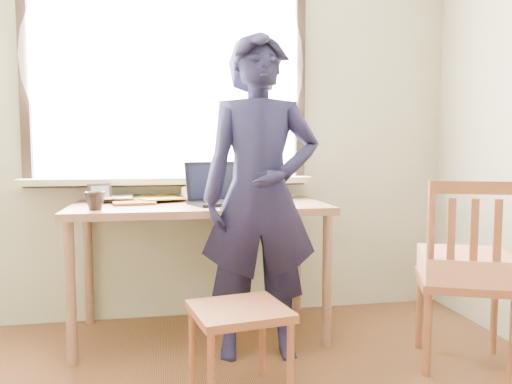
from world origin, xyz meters
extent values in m
cube|color=#C0BB9A|center=(0.00, 2.00, 1.30)|extent=(3.50, 0.02, 2.60)
cube|color=white|center=(-0.20, 1.99, 1.60)|extent=(1.70, 0.01, 1.30)
cube|color=black|center=(-0.20, 1.97, 0.92)|extent=(1.82, 0.06, 0.06)
cube|color=black|center=(-1.08, 1.97, 1.60)|extent=(0.06, 0.06, 1.30)
cube|color=black|center=(0.68, 1.97, 1.60)|extent=(0.06, 0.06, 1.30)
cube|color=#C0BB9A|center=(-0.20, 1.90, 0.93)|extent=(1.85, 0.20, 0.04)
cube|color=white|center=(-0.20, 1.91, 1.70)|extent=(1.95, 0.02, 1.65)
cube|color=#875D43|center=(-0.03, 1.63, 0.78)|extent=(1.51, 0.75, 0.04)
cylinder|color=#875D43|center=(-0.73, 1.31, 0.38)|extent=(0.05, 0.05, 0.76)
cylinder|color=#875D43|center=(-0.73, 1.95, 0.38)|extent=(0.05, 0.05, 0.76)
cylinder|color=#875D43|center=(0.67, 1.31, 0.38)|extent=(0.05, 0.05, 0.76)
cylinder|color=#875D43|center=(0.67, 1.95, 0.38)|extent=(0.05, 0.05, 0.76)
cube|color=black|center=(0.10, 1.55, 0.82)|extent=(0.43, 0.36, 0.02)
cube|color=black|center=(0.06, 1.67, 0.94)|extent=(0.37, 0.19, 0.24)
cube|color=black|center=(0.06, 1.67, 0.94)|extent=(0.32, 0.15, 0.20)
cube|color=black|center=(0.10, 1.54, 0.82)|extent=(0.35, 0.24, 0.00)
imported|color=white|center=(-0.08, 1.81, 0.85)|extent=(0.16, 0.16, 0.09)
imported|color=black|center=(-0.61, 1.40, 0.86)|extent=(0.15, 0.15, 0.10)
ellipsoid|color=black|center=(0.45, 1.53, 0.82)|extent=(0.09, 0.06, 0.03)
cube|color=white|center=(-0.01, 1.89, 0.81)|extent=(0.38, 0.37, 0.02)
cube|color=gold|center=(-0.42, 1.70, 0.82)|extent=(0.27, 0.26, 0.01)
cube|color=#366EB1|center=(-0.33, 1.89, 0.82)|extent=(0.33, 0.33, 0.02)
cube|color=#366EB1|center=(-0.09, 1.73, 0.83)|extent=(0.31, 0.35, 0.02)
cube|color=#366EB1|center=(-0.04, 1.77, 0.83)|extent=(0.32, 0.31, 0.02)
cube|color=#366EB1|center=(-0.28, 1.90, 0.83)|extent=(0.31, 0.35, 0.01)
cube|color=white|center=(0.01, 1.92, 0.83)|extent=(0.34, 0.34, 0.00)
cube|color=white|center=(-0.19, 1.70, 0.85)|extent=(0.26, 0.28, 0.02)
imported|color=white|center=(-0.42, 1.88, 0.82)|extent=(0.33, 0.36, 0.03)
imported|color=white|center=(0.45, 1.93, 0.82)|extent=(0.27, 0.30, 0.02)
cube|color=black|center=(-0.62, 1.73, 0.86)|extent=(0.13, 0.08, 0.11)
cube|color=#306B2F|center=(-0.62, 1.73, 0.86)|extent=(0.10, 0.05, 0.08)
cube|color=#975131|center=(0.08, 0.80, 0.40)|extent=(0.47, 0.46, 0.04)
cylinder|color=#975131|center=(-0.06, 0.61, 0.19)|extent=(0.03, 0.03, 0.38)
cylinder|color=#975131|center=(-0.12, 0.94, 0.19)|extent=(0.03, 0.03, 0.38)
cylinder|color=#975131|center=(0.29, 0.67, 0.19)|extent=(0.03, 0.03, 0.38)
cylinder|color=#975131|center=(0.23, 1.00, 0.19)|extent=(0.03, 0.03, 0.38)
cube|color=#975131|center=(1.29, 0.94, 0.44)|extent=(0.59, 0.58, 0.04)
cylinder|color=#975131|center=(1.54, 1.03, 0.21)|extent=(0.04, 0.04, 0.42)
cylinder|color=#975131|center=(1.18, 1.18, 0.21)|extent=(0.04, 0.04, 0.42)
cylinder|color=#975131|center=(1.03, 0.84, 0.21)|extent=(0.04, 0.04, 0.42)
cylinder|color=#975131|center=(1.03, 0.83, 0.72)|extent=(0.04, 0.04, 0.52)
cube|color=#975131|center=(1.21, 0.75, 0.95)|extent=(0.39, 0.19, 0.06)
cube|color=#975131|center=(1.31, 0.71, 0.69)|extent=(0.04, 0.03, 0.41)
cube|color=#975131|center=(1.21, 0.75, 0.69)|extent=(0.04, 0.03, 0.41)
cube|color=#975131|center=(1.12, 0.80, 0.69)|extent=(0.04, 0.03, 0.41)
cube|color=red|center=(1.29, 0.94, 0.53)|extent=(0.57, 0.57, 0.13)
imported|color=black|center=(0.27, 1.27, 0.88)|extent=(0.67, 0.47, 1.75)
camera|label=1|loc=(-0.25, -1.37, 1.13)|focal=35.00mm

